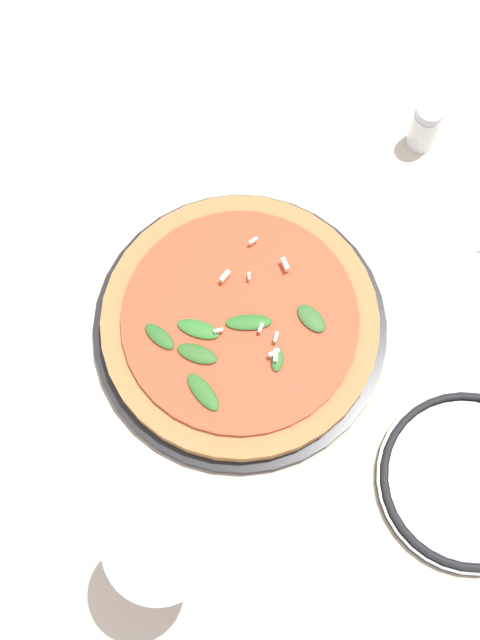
# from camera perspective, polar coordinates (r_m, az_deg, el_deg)

# --- Properties ---
(ground_plane) EXTENTS (6.00, 6.00, 0.00)m
(ground_plane) POSITION_cam_1_polar(r_m,az_deg,el_deg) (0.96, -0.50, -0.31)
(ground_plane) COLOR beige
(pizza_arugula_main) EXTENTS (0.31, 0.31, 0.05)m
(pizza_arugula_main) POSITION_cam_1_polar(r_m,az_deg,el_deg) (0.94, -0.01, -0.29)
(pizza_arugula_main) COLOR black
(pizza_arugula_main) RESTS_ON ground_plane
(wine_glass) EXTENTS (0.09, 0.09, 0.15)m
(wine_glass) POSITION_cam_1_polar(r_m,az_deg,el_deg) (0.80, -4.95, -14.64)
(wine_glass) COLOR white
(wine_glass) RESTS_ON ground_plane
(side_plate_white) EXTENTS (0.19, 0.19, 0.02)m
(side_plate_white) POSITION_cam_1_polar(r_m,az_deg,el_deg) (0.93, 14.46, -9.87)
(side_plate_white) COLOR black
(side_plate_white) RESTS_ON ground_plane
(shaker_pepper) EXTENTS (0.03, 0.03, 0.07)m
(shaker_pepper) POSITION_cam_1_polar(r_m,az_deg,el_deg) (1.05, 11.75, 12.03)
(shaker_pepper) COLOR silver
(shaker_pepper) RESTS_ON ground_plane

